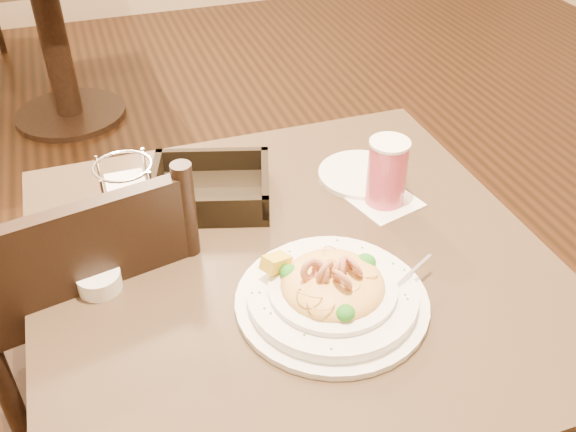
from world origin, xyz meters
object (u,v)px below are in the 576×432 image
object	(u,v)px
drink_glass	(387,173)
bread_basket	(211,190)
napkin_caddy	(130,208)
side_plate	(361,174)
main_table	(291,348)
dining_chair_near	(96,337)
butter_ramekin	(99,281)
background_table	(48,13)
pasta_bowl	(332,291)

from	to	relation	value
drink_glass	bread_basket	world-z (taller)	drink_glass
napkin_caddy	side_plate	world-z (taller)	napkin_caddy
main_table	bread_basket	size ratio (longest dim) A/B	3.27
dining_chair_near	butter_ramekin	xyz separation A→B (m)	(0.04, -0.14, 0.27)
background_table	butter_ramekin	bearing A→B (deg)	-88.59
background_table	dining_chair_near	distance (m)	2.00
napkin_caddy	side_plate	xyz separation A→B (m)	(0.48, 0.06, -0.06)
background_table	pasta_bowl	bearing A→B (deg)	-79.99
main_table	bread_basket	bearing A→B (deg)	112.64
napkin_caddy	background_table	bearing A→B (deg)	93.59
pasta_bowl	drink_glass	bearing A→B (deg)	48.47
dining_chair_near	napkin_caddy	bearing A→B (deg)	155.92
napkin_caddy	butter_ramekin	distance (m)	0.15
napkin_caddy	side_plate	bearing A→B (deg)	6.67
side_plate	pasta_bowl	bearing A→B (deg)	-121.39
pasta_bowl	drink_glass	distance (m)	0.31
dining_chair_near	drink_glass	distance (m)	0.68
main_table	drink_glass	bearing A→B (deg)	24.44
drink_glass	bread_basket	size ratio (longest dim) A/B	0.54
dining_chair_near	bread_basket	size ratio (longest dim) A/B	3.38
pasta_bowl	butter_ramekin	size ratio (longest dim) A/B	4.70
dining_chair_near	drink_glass	bearing A→B (deg)	162.07
napkin_caddy	butter_ramekin	bearing A→B (deg)	-123.39
background_table	drink_glass	xyz separation A→B (m)	(0.61, -2.06, 0.30)
background_table	pasta_bowl	xyz separation A→B (m)	(0.40, -2.29, 0.27)
background_table	bread_basket	xyz separation A→B (m)	(0.29, -1.94, 0.26)
dining_chair_near	bread_basket	world-z (taller)	dining_chair_near
side_plate	butter_ramekin	size ratio (longest dim) A/B	2.47
main_table	side_plate	xyz separation A→B (m)	(0.22, 0.20, 0.24)
drink_glass	napkin_caddy	distance (m)	0.49
dining_chair_near	main_table	bearing A→B (deg)	143.50
background_table	bread_basket	size ratio (longest dim) A/B	3.48
main_table	napkin_caddy	world-z (taller)	napkin_caddy
main_table	drink_glass	distance (m)	0.40
dining_chair_near	butter_ramekin	size ratio (longest dim) A/B	12.67
napkin_caddy	bread_basket	bearing A→B (deg)	25.49
napkin_caddy	side_plate	size ratio (longest dim) A/B	0.90
drink_glass	butter_ramekin	world-z (taller)	drink_glass
pasta_bowl	bread_basket	xyz separation A→B (m)	(-0.12, 0.35, -0.01)
background_table	bread_basket	bearing A→B (deg)	-81.56
bread_basket	background_table	bearing A→B (deg)	98.44
butter_ramekin	pasta_bowl	bearing A→B (deg)	-24.48
butter_ramekin	napkin_caddy	bearing A→B (deg)	56.61
drink_glass	side_plate	size ratio (longest dim) A/B	0.82
dining_chair_near	background_table	bearing A→B (deg)	-101.35
drink_glass	butter_ramekin	xyz separation A→B (m)	(-0.56, -0.07, -0.05)
drink_glass	napkin_caddy	xyz separation A→B (m)	(-0.48, 0.04, 0.00)
pasta_bowl	background_table	bearing A→B (deg)	100.01
main_table	background_table	bearing A→B (deg)	99.97
napkin_caddy	drink_glass	bearing A→B (deg)	-4.73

